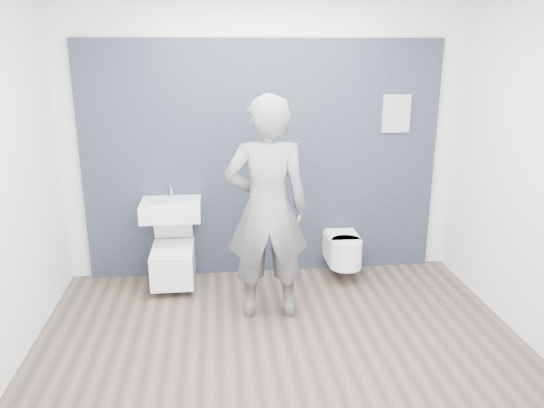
{
  "coord_description": "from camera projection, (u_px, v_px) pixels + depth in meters",
  "views": [
    {
      "loc": [
        -0.47,
        -3.8,
        2.33
      ],
      "look_at": [
        0.0,
        0.6,
        1.0
      ],
      "focal_mm": 35.0,
      "sensor_mm": 36.0,
      "label": 1
    }
  ],
  "objects": [
    {
      "name": "ground",
      "position": [
        280.0,
        342.0,
        4.34
      ],
      "size": [
        4.0,
        4.0,
        0.0
      ],
      "primitive_type": "plane",
      "color": "brown",
      "rests_on": "ground"
    },
    {
      "name": "room_shell",
      "position": [
        281.0,
        130.0,
        3.84
      ],
      "size": [
        4.0,
        4.0,
        4.0
      ],
      "color": "silver",
      "rests_on": "ground"
    },
    {
      "name": "tile_wall",
      "position": [
        264.0,
        269.0,
        5.74
      ],
      "size": [
        3.6,
        0.06,
        2.4
      ],
      "primitive_type": "cube",
      "color": "black",
      "rests_on": "ground"
    },
    {
      "name": "washbasin",
      "position": [
        171.0,
        209.0,
        5.18
      ],
      "size": [
        0.58,
        0.43,
        0.43
      ],
      "color": "white",
      "rests_on": "ground"
    },
    {
      "name": "toilet_square",
      "position": [
        173.0,
        261.0,
        5.26
      ],
      "size": [
        0.41,
        0.59,
        0.77
      ],
      "color": "white",
      "rests_on": "ground"
    },
    {
      "name": "toilet_rounded",
      "position": [
        343.0,
        250.0,
        5.43
      ],
      "size": [
        0.32,
        0.55,
        0.3
      ],
      "color": "white",
      "rests_on": "ground"
    },
    {
      "name": "info_placard",
      "position": [
        386.0,
        266.0,
        5.83
      ],
      "size": [
        0.29,
        0.03,
        0.38
      ],
      "primitive_type": "cube",
      "color": "silver",
      "rests_on": "ground"
    },
    {
      "name": "visitor",
      "position": [
        267.0,
        210.0,
        4.52
      ],
      "size": [
        0.73,
        0.5,
        1.96
      ],
      "primitive_type": "imported",
      "rotation": [
        0.0,
        0.0,
        3.1
      ],
      "color": "slate",
      "rests_on": "ground"
    }
  ]
}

